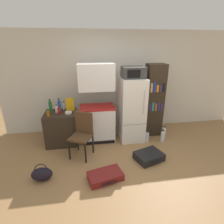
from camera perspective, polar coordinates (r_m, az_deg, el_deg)
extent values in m
plane|color=olive|center=(3.47, 8.16, -18.78)|extent=(24.00, 24.00, 0.00)
cube|color=beige|center=(4.75, 4.49, 9.73)|extent=(6.40, 0.10, 2.57)
cube|color=#2D2319|center=(4.29, -16.08, -5.03)|extent=(0.71, 0.60, 0.77)
cube|color=white|center=(4.28, -4.71, -3.84)|extent=(0.80, 0.52, 0.83)
cube|color=#B21E1E|center=(4.12, -4.89, 1.60)|extent=(0.81, 0.53, 0.03)
cube|color=white|center=(3.94, -5.21, 11.36)|extent=(0.80, 0.44, 0.58)
cube|color=black|center=(4.22, -4.30, -9.96)|extent=(0.76, 0.01, 0.08)
cube|color=white|center=(4.22, 6.42, 0.79)|extent=(0.56, 0.64, 1.52)
cube|color=gray|center=(4.02, 7.44, -4.05)|extent=(0.54, 0.01, 0.01)
cylinder|color=silver|center=(3.88, 10.45, 3.03)|extent=(0.02, 0.02, 0.53)
cube|color=#333333|center=(4.00, 6.94, 12.76)|extent=(0.49, 0.44, 0.25)
cube|color=black|center=(3.77, 7.18, 12.26)|extent=(0.29, 0.01, 0.17)
cube|color=#2D2319|center=(4.50, 13.46, 3.54)|extent=(0.44, 0.33, 1.81)
cube|color=#332856|center=(4.32, 12.32, 1.39)|extent=(0.05, 0.01, 0.18)
cube|color=teal|center=(4.34, 13.26, 1.67)|extent=(0.05, 0.01, 0.22)
cube|color=brown|center=(4.38, 14.15, 1.50)|extent=(0.05, 0.01, 0.18)
cube|color=#332856|center=(4.40, 15.06, 1.66)|extent=(0.05, 0.01, 0.20)
cube|color=#332856|center=(4.44, 15.93, 1.59)|extent=(0.05, 0.01, 0.18)
cube|color=tan|center=(4.19, 12.84, 7.70)|extent=(0.05, 0.01, 0.22)
cube|color=#193899|center=(4.21, 13.81, 7.83)|extent=(0.06, 0.01, 0.24)
cube|color=orange|center=(4.25, 14.70, 7.37)|extent=(0.05, 0.01, 0.17)
cube|color=#332856|center=(4.28, 15.62, 7.33)|extent=(0.05, 0.01, 0.16)
cube|color=black|center=(4.31, 16.57, 7.62)|extent=(0.05, 0.01, 0.21)
cylinder|color=brown|center=(3.97, -20.13, -0.60)|extent=(0.07, 0.07, 0.13)
cylinder|color=brown|center=(3.94, -20.27, 0.45)|extent=(0.03, 0.03, 0.02)
cylinder|color=black|center=(3.94, -20.30, 0.70)|extent=(0.04, 0.04, 0.01)
cylinder|color=#1E6028|center=(4.30, -19.48, 1.74)|extent=(0.08, 0.08, 0.22)
cylinder|color=#1E6028|center=(4.26, -19.69, 3.40)|extent=(0.03, 0.03, 0.04)
cylinder|color=black|center=(4.25, -19.75, 3.80)|extent=(0.04, 0.04, 0.02)
cylinder|color=#AD1914|center=(4.08, -16.85, 0.40)|extent=(0.07, 0.07, 0.14)
cylinder|color=#AD1914|center=(4.05, -16.97, 1.47)|extent=(0.03, 0.03, 0.02)
cylinder|color=black|center=(4.04, -17.00, 1.73)|extent=(0.03, 0.03, 0.01)
cylinder|color=silver|center=(4.27, -15.42, 1.65)|extent=(0.06, 0.06, 0.16)
cylinder|color=silver|center=(4.25, -15.54, 2.82)|extent=(0.03, 0.03, 0.03)
cylinder|color=black|center=(4.24, -15.56, 3.10)|extent=(0.03, 0.03, 0.02)
cylinder|color=white|center=(4.16, -17.53, 0.78)|extent=(0.08, 0.08, 0.14)
cylinder|color=white|center=(4.13, -17.66, 1.89)|extent=(0.04, 0.04, 0.03)
cylinder|color=black|center=(4.12, -17.69, 2.15)|extent=(0.04, 0.04, 0.01)
cylinder|color=#1E47A3|center=(4.21, -16.79, 1.84)|extent=(0.07, 0.07, 0.24)
cylinder|color=#1E47A3|center=(4.17, -16.99, 3.68)|extent=(0.03, 0.03, 0.04)
cylinder|color=black|center=(4.16, -17.04, 4.13)|extent=(0.04, 0.04, 0.02)
cylinder|color=silver|center=(4.05, -14.04, -0.18)|extent=(0.15, 0.15, 0.04)
cube|color=gold|center=(4.18, -13.54, 2.42)|extent=(0.19, 0.07, 0.30)
cylinder|color=black|center=(3.73, -13.78, -12.04)|extent=(0.04, 0.04, 0.43)
cylinder|color=black|center=(3.57, -8.64, -13.24)|extent=(0.04, 0.04, 0.43)
cylinder|color=black|center=(4.00, -11.08, -9.42)|extent=(0.04, 0.04, 0.43)
cylinder|color=black|center=(3.85, -6.23, -10.39)|extent=(0.04, 0.04, 0.43)
cube|color=#4C331E|center=(3.66, -10.16, -8.14)|extent=(0.54, 0.54, 0.04)
cube|color=#4C331E|center=(3.69, -9.13, -3.42)|extent=(0.36, 0.21, 0.47)
cube|color=maroon|center=(3.26, -2.21, -20.14)|extent=(0.66, 0.47, 0.13)
cylinder|color=black|center=(3.13, -0.89, -22.25)|extent=(0.26, 0.09, 0.02)
cube|color=black|center=(3.78, 11.95, -13.93)|extent=(0.64, 0.56, 0.15)
cylinder|color=black|center=(3.64, 14.24, -15.62)|extent=(0.23, 0.10, 0.02)
ellipsoid|color=black|center=(3.43, -21.93, -18.33)|extent=(0.36, 0.20, 0.24)
torus|color=black|center=(3.37, -22.19, -16.89)|extent=(0.21, 0.02, 0.21)
cylinder|color=silver|center=(4.47, 16.17, -7.79)|extent=(0.09, 0.09, 0.24)
cylinder|color=silver|center=(4.40, 16.36, -6.17)|extent=(0.04, 0.04, 0.04)
cylinder|color=black|center=(4.39, 16.40, -5.77)|extent=(0.05, 0.05, 0.02)
cylinder|color=silver|center=(4.36, 11.30, -8.15)|extent=(0.09, 0.09, 0.23)
cylinder|color=silver|center=(4.30, 11.42, -6.60)|extent=(0.04, 0.04, 0.04)
cylinder|color=black|center=(4.29, 11.45, -6.22)|extent=(0.05, 0.05, 0.02)
cylinder|color=silver|center=(4.59, 16.55, -6.78)|extent=(0.09, 0.09, 0.27)
cylinder|color=silver|center=(4.52, 16.76, -4.99)|extent=(0.04, 0.04, 0.05)
cylinder|color=black|center=(4.51, 16.81, -4.55)|extent=(0.04, 0.04, 0.03)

